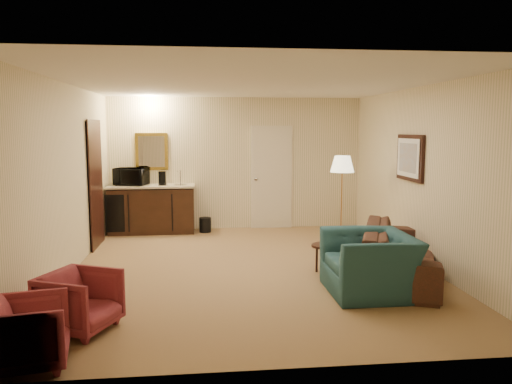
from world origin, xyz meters
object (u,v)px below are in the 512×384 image
wetbar_cabinet (152,209)px  rose_chair_near (80,299)px  sofa (400,243)px  coffee_table (336,258)px  teal_armchair (370,253)px  rose_chair_far (28,330)px  floor_lamp (342,200)px  coffee_maker (162,178)px  microwave (131,175)px  waste_bin (205,225)px

wetbar_cabinet → rose_chair_near: size_ratio=2.49×
rose_chair_near → wetbar_cabinet: bearing=20.9°
sofa → coffee_table: bearing=92.3°
teal_armchair → coffee_table: size_ratio=1.60×
wetbar_cabinet → rose_chair_far: 5.47m
wetbar_cabinet → rose_chair_near: bearing=-93.0°
floor_lamp → coffee_maker: floor_lamp is taller
microwave → wetbar_cabinet: bearing=7.8°
sofa → teal_armchair: teal_armchair is taller
teal_armchair → rose_chair_far: (-3.47, -1.54, -0.17)m
coffee_table → floor_lamp: floor_lamp is taller
sofa → floor_lamp: bearing=28.8°
wetbar_cabinet → teal_armchair: 4.91m
rose_chair_near → coffee_table: size_ratio=0.94×
floor_lamp → microwave: bearing=159.6°
rose_chair_near → floor_lamp: floor_lamp is taller
coffee_table → coffee_maker: coffee_maker is taller
rose_chair_near → microwave: bearing=25.4°
wetbar_cabinet → coffee_maker: (0.21, -0.05, 0.59)m
teal_armchair → microwave: bearing=-140.1°
wetbar_cabinet → microwave: size_ratio=2.78×
wetbar_cabinet → waste_bin: wetbar_cabinet is taller
floor_lamp → coffee_table: bearing=-107.9°
teal_armchair → microwave: size_ratio=1.90×
rose_chair_near → coffee_maker: 4.75m
rose_chair_far → rose_chair_near: bearing=-30.6°
coffee_table → sofa: bearing=-19.3°
coffee_maker → sofa: bearing=-40.8°
coffee_table → microwave: 4.52m
teal_armchair → waste_bin: bearing=-153.3°
rose_chair_far → waste_bin: (1.51, 5.38, -0.18)m
rose_chair_near → microwave: (-0.13, 4.78, 0.79)m
wetbar_cabinet → teal_armchair: teal_armchair is taller
wetbar_cabinet → teal_armchair: (2.97, -3.91, 0.03)m
waste_bin → coffee_maker: size_ratio=1.07×
floor_lamp → teal_armchair: bearing=-98.3°
rose_chair_near → waste_bin: size_ratio=2.31×
coffee_table → coffee_maker: size_ratio=2.63×
rose_chair_near → coffee_maker: (0.46, 4.67, 0.72)m
microwave → coffee_maker: microwave is taller
coffee_table → microwave: (-3.18, 3.08, 0.92)m
rose_chair_near → rose_chair_far: 0.77m
teal_armchair → floor_lamp: floor_lamp is taller
rose_chair_near → coffee_table: 3.50m
floor_lamp → rose_chair_near: bearing=-136.6°
wetbar_cabinet → floor_lamp: 3.61m
teal_armchair → floor_lamp: bearing=171.4°
floor_lamp → microwave: (-3.73, 1.38, 0.35)m
sofa → teal_armchair: 0.88m
wetbar_cabinet → coffee_table: (2.80, -3.02, -0.26)m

